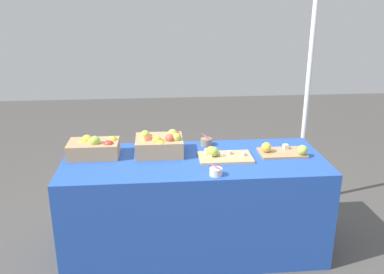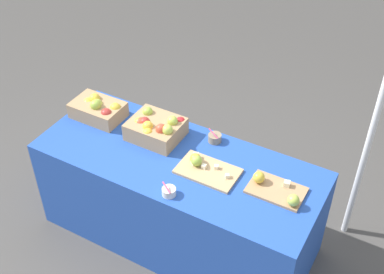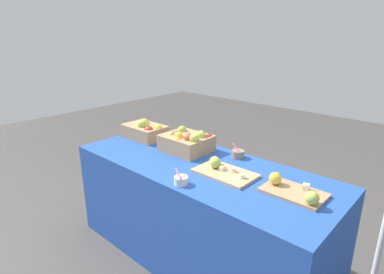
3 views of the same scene
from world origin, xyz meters
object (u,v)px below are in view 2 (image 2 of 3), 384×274
apple_crate_left (98,109)px  sample_bowl_near (215,138)px  cutting_board_front (204,167)px  apple_crate_middle (156,128)px  sample_bowl_mid (169,192)px  cutting_board_back (276,189)px  tent_pole (376,116)px

apple_crate_left → sample_bowl_near: 0.87m
cutting_board_front → sample_bowl_near: 0.30m
apple_crate_middle → sample_bowl_mid: (0.36, -0.43, -0.05)m
cutting_board_back → tent_pole: 0.77m
apple_crate_middle → sample_bowl_near: size_ratio=3.27×
tent_pole → cutting_board_front: bearing=-142.9°
cutting_board_front → sample_bowl_near: size_ratio=3.64×
apple_crate_left → cutting_board_back: 1.40m
cutting_board_back → sample_bowl_near: (-0.54, 0.25, 0.00)m
cutting_board_back → sample_bowl_mid: 0.64m
apple_crate_middle → cutting_board_front: bearing=-16.7°
apple_crate_middle → sample_bowl_mid: size_ratio=3.75×
apple_crate_left → sample_bowl_mid: 0.94m
cutting_board_front → sample_bowl_near: sample_bowl_near is taller
apple_crate_left → cutting_board_front: size_ratio=0.94×
apple_crate_left → sample_bowl_mid: bearing=-26.6°
sample_bowl_mid → cutting_board_front: bearing=74.5°
cutting_board_back → tent_pole: size_ratio=0.16×
apple_crate_left → sample_bowl_mid: apple_crate_left is taller
apple_crate_left → apple_crate_middle: (0.48, 0.01, 0.01)m
apple_crate_middle → cutting_board_front: size_ratio=0.90×
cutting_board_back → sample_bowl_near: sample_bowl_near is taller
apple_crate_left → cutting_board_front: apple_crate_left is taller
apple_crate_left → sample_bowl_near: apple_crate_left is taller
apple_crate_middle → sample_bowl_mid: apple_crate_middle is taller
cutting_board_back → sample_bowl_near: bearing=155.2°
sample_bowl_mid → apple_crate_left: bearing=153.4°
apple_crate_left → tent_pole: bearing=16.2°
apple_crate_middle → sample_bowl_near: (0.37, 0.15, -0.05)m
sample_bowl_mid → sample_bowl_near: bearing=89.3°
cutting_board_front → tent_pole: size_ratio=0.18×
cutting_board_front → sample_bowl_mid: sample_bowl_mid is taller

